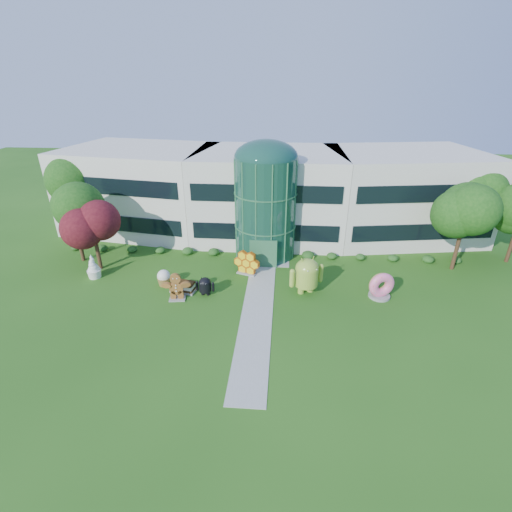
# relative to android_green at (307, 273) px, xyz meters

# --- Properties ---
(ground) EXTENTS (140.00, 140.00, 0.00)m
(ground) POSITION_rel_android_green_xyz_m (-3.88, -4.68, -1.81)
(ground) COLOR #215114
(ground) RESTS_ON ground
(building) EXTENTS (46.00, 15.00, 9.30)m
(building) POSITION_rel_android_green_xyz_m (-3.88, 13.32, 2.84)
(building) COLOR beige
(building) RESTS_ON ground
(atrium) EXTENTS (6.00, 6.00, 9.80)m
(atrium) POSITION_rel_android_green_xyz_m (-3.88, 7.32, 3.09)
(atrium) COLOR #194738
(atrium) RESTS_ON ground
(walkway) EXTENTS (2.40, 20.00, 0.04)m
(walkway) POSITION_rel_android_green_xyz_m (-3.88, -2.68, -1.79)
(walkway) COLOR #9E9E93
(walkway) RESTS_ON ground
(tree_red) EXTENTS (4.00, 4.00, 6.00)m
(tree_red) POSITION_rel_android_green_xyz_m (-19.38, 2.82, 1.19)
(tree_red) COLOR #3F0C14
(tree_red) RESTS_ON ground
(trees_backdrop) EXTENTS (52.00, 8.00, 8.40)m
(trees_backdrop) POSITION_rel_android_green_xyz_m (-3.88, 8.32, 2.39)
(trees_backdrop) COLOR #164511
(trees_backdrop) RESTS_ON ground
(android_green) EXTENTS (3.79, 3.24, 3.63)m
(android_green) POSITION_rel_android_green_xyz_m (0.00, 0.00, 0.00)
(android_green) COLOR #90B038
(android_green) RESTS_ON ground
(android_black) EXTENTS (1.69, 1.17, 1.87)m
(android_black) POSITION_rel_android_green_xyz_m (-8.42, -1.11, -0.88)
(android_black) COLOR black
(android_black) RESTS_ON ground
(donut) EXTENTS (2.41, 1.62, 2.30)m
(donut) POSITION_rel_android_green_xyz_m (6.09, -0.31, -0.67)
(donut) COLOR #F65D89
(donut) RESTS_ON ground
(gingerbread) EXTENTS (2.73, 1.35, 2.42)m
(gingerbread) POSITION_rel_android_green_xyz_m (-10.60, -1.98, -0.60)
(gingerbread) COLOR brown
(gingerbread) RESTS_ON ground
(ice_cream_sandwich) EXTENTS (2.27, 1.43, 0.94)m
(ice_cream_sandwich) POSITION_rel_android_green_xyz_m (-10.42, -0.74, -1.34)
(ice_cream_sandwich) COLOR #321C0B
(ice_cream_sandwich) RESTS_ON ground
(honeycomb) EXTENTS (2.79, 1.76, 2.06)m
(honeycomb) POSITION_rel_android_green_xyz_m (-5.32, 2.85, -0.78)
(honeycomb) COLOR yellow
(honeycomb) RESTS_ON ground
(froyo) EXTENTS (1.70, 1.70, 2.26)m
(froyo) POSITION_rel_android_green_xyz_m (-19.10, 1.05, -0.68)
(froyo) COLOR white
(froyo) RESTS_ON ground
(cupcake) EXTENTS (1.39, 1.39, 1.47)m
(cupcake) POSITION_rel_android_green_xyz_m (-12.35, 0.21, -1.08)
(cupcake) COLOR white
(cupcake) RESTS_ON ground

